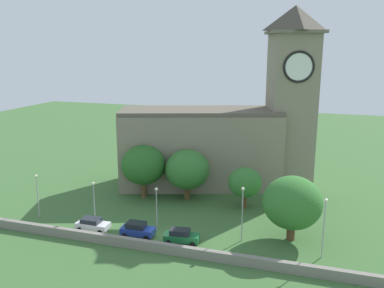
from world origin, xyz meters
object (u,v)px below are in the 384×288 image
Objects in this scene: tree_churchyard at (245,183)px; church at (228,132)px; streetlamp_west_end at (37,189)px; tree_riverside_west at (292,203)px; tree_by_tower at (187,170)px; streetlamp_west_mid at (94,195)px; car_green at (181,236)px; streetlamp_east_mid at (243,206)px; streetlamp_east_end at (324,219)px; car_blue at (137,229)px; car_white at (93,224)px; streetlamp_central at (157,201)px; tree_riverside_east at (143,165)px.

church is at bearing 115.82° from tree_churchyard.
streetlamp_west_end is 0.78× the size of tree_riverside_west.
streetlamp_west_mid is at bearing -126.21° from tree_by_tower.
tree_by_tower is (17.99, 13.73, 0.55)m from streetlamp_west_end.
streetlamp_west_mid is 26.72m from tree_riverside_west.
tree_riverside_west is (12.56, -19.02, -4.58)m from church.
streetlamp_east_mid is at bearing 21.61° from car_green.
streetlamp_east_end is (16.87, 1.47, 3.92)m from car_green.
church is 22.82m from streetlamp_east_mid.
car_white is at bearing -179.87° from car_blue.
streetlamp_central is (-4.81, -21.54, -5.48)m from church.
car_blue is at bearing -97.32° from tree_by_tower.
streetlamp_west_mid is at bearing -178.02° from streetlamp_east_mid.
streetlamp_west_mid is 11.85m from tree_riverside_east.
streetlamp_east_mid is 0.88× the size of tree_by_tower.
tree_churchyard is 0.74× the size of tree_riverside_east.
streetlamp_central is (8.29, 2.59, 3.27)m from car_white.
streetlamp_east_mid is at bearing -47.14° from tree_by_tower.
streetlamp_west_mid is 0.83× the size of streetlamp_east_mid.
tree_by_tower is at bearing 37.35° from streetlamp_west_end.
tree_riverside_west is (7.58, -8.72, 0.92)m from tree_churchyard.
streetlamp_east_mid is at bearing 1.25° from streetlamp_central.
tree_churchyard is at bearing 98.67° from streetlamp_east_mid.
tree_churchyard is at bearing 24.58° from streetlamp_west_end.
church is at bearing 57.57° from streetlamp_west_mid.
car_green is 14.58m from tree_riverside_west.
streetlamp_central reaches higher than car_green.
streetlamp_central is 21.24m from streetlamp_east_end.
car_green is at bearing -50.70° from tree_riverside_east.
car_blue is at bearing 0.13° from car_white.
streetlamp_east_mid is at bearing -81.33° from tree_churchyard.
streetlamp_west_mid is at bearing -173.57° from tree_riverside_west.
streetlamp_west_end is at bearing -173.69° from tree_riverside_west.
tree_riverside_west is (5.90, 2.28, 0.21)m from streetlamp_east_mid.
tree_churchyard reaches higher than car_green.
streetlamp_west_mid is at bearing -122.43° from church.
tree_churchyard is 0.78× the size of tree_by_tower.
car_green is 22.41m from streetlamp_west_end.
streetlamp_central is at bearing -91.04° from tree_by_tower.
streetlamp_west_end is 29.28m from streetlamp_east_mid.
church reaches higher than streetlamp_west_mid.
church reaches higher than car_blue.
car_white is 26.49m from tree_riverside_west.
streetlamp_east_mid is 6.33m from tree_riverside_west.
tree_riverside_east is at bearing 129.30° from car_green.
tree_riverside_west is (25.66, 5.11, 4.16)m from car_white.
church is 5.35× the size of streetlamp_west_end.
tree_riverside_east reaches higher than streetlamp_west_mid.
car_blue is 18.24m from tree_churchyard.
streetlamp_west_end is 1.02× the size of tree_churchyard.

